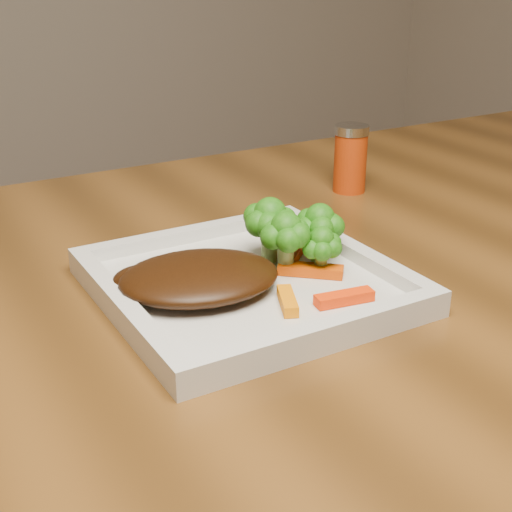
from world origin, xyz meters
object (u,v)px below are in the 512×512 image
spice_shaker (350,159)px  plate (247,287)px  steak (199,277)px  dining_table (406,490)px

spice_shaker → plate: bearing=-143.2°
steak → spice_shaker: 0.39m
dining_table → steak: size_ratio=10.60×
plate → spice_shaker: (0.28, 0.21, 0.04)m
steak → spice_shaker: bearing=32.0°
plate → spice_shaker: 0.35m
spice_shaker → steak: bearing=-148.0°
dining_table → plate: plate is taller
plate → steak: size_ratio=1.79×
dining_table → spice_shaker: spice_shaker is taller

